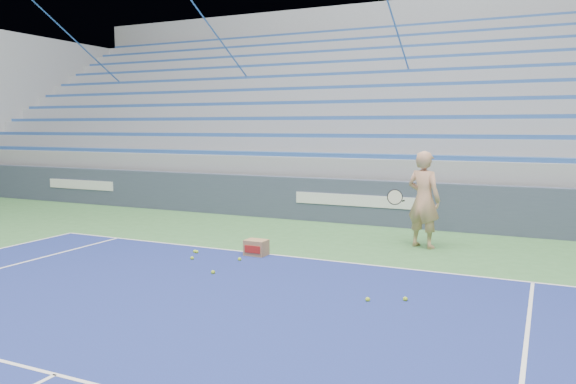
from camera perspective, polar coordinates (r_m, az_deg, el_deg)
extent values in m
cube|color=white|center=(10.45, 0.29, -6.57)|extent=(10.97, 0.05, 0.00)
cube|color=white|center=(6.15, -22.55, -16.75)|extent=(8.23, 0.05, 0.00)
cube|color=#3A4359|center=(14.03, 7.11, -0.99)|extent=(30.00, 0.30, 1.10)
cube|color=white|center=(18.70, -20.32, 0.71)|extent=(2.60, 0.02, 0.28)
cube|color=white|center=(13.87, 6.91, -0.86)|extent=(3.20, 0.02, 0.28)
cube|color=#92959A|center=(18.39, 11.46, 0.74)|extent=(30.00, 8.50, 1.10)
cube|color=#92959A|center=(18.32, 11.52, 3.23)|extent=(30.00, 8.50, 0.50)
cube|color=#2A529A|center=(14.57, 7.99, 3.65)|extent=(29.60, 0.42, 0.11)
cube|color=#92959A|center=(18.72, 11.86, 4.82)|extent=(30.00, 7.65, 0.50)
cube|color=#2A529A|center=(15.37, 8.95, 5.65)|extent=(29.60, 0.42, 0.11)
cube|color=#92959A|center=(19.12, 12.18, 6.35)|extent=(30.00, 6.80, 0.50)
cube|color=#2A529A|center=(16.19, 9.82, 7.45)|extent=(29.60, 0.42, 0.11)
cube|color=#92959A|center=(19.54, 12.50, 7.81)|extent=(30.00, 5.95, 0.50)
cube|color=#2A529A|center=(17.02, 10.61, 9.07)|extent=(29.60, 0.42, 0.11)
cube|color=#92959A|center=(19.97, 12.80, 9.21)|extent=(30.00, 5.10, 0.50)
cube|color=#2A529A|center=(17.88, 11.33, 10.54)|extent=(29.60, 0.42, 0.11)
cube|color=#92959A|center=(20.42, 13.10, 10.55)|extent=(30.00, 4.25, 0.50)
cube|color=#2A529A|center=(18.74, 11.99, 11.88)|extent=(29.60, 0.42, 0.11)
cube|color=#92959A|center=(20.87, 13.38, 11.83)|extent=(30.00, 3.40, 0.50)
cube|color=#2A529A|center=(19.62, 12.60, 13.09)|extent=(29.60, 0.42, 0.11)
cube|color=#92959A|center=(21.34, 13.65, 13.06)|extent=(30.00, 2.55, 0.50)
cube|color=#2A529A|center=(20.50, 13.16, 14.20)|extent=(29.60, 0.42, 0.11)
cube|color=#92959A|center=(21.82, 13.91, 14.23)|extent=(30.00, 1.70, 0.50)
cube|color=#2A529A|center=(21.40, 13.68, 15.21)|extent=(29.60, 0.42, 0.11)
cube|color=#92959A|center=(22.30, 14.17, 15.35)|extent=(30.00, 0.85, 0.50)
cube|color=#2A529A|center=(22.30, 14.17, 16.15)|extent=(29.60, 0.42, 0.11)
cube|color=#92959A|center=(26.32, -22.74, 7.55)|extent=(0.30, 8.80, 6.10)
cube|color=#92959A|center=(22.78, 14.36, 9.59)|extent=(31.00, 0.40, 7.30)
cylinder|color=#3268B0|center=(24.19, -17.77, 11.56)|extent=(0.05, 8.53, 5.04)
cylinder|color=#3268B0|center=(20.65, -5.10, 12.74)|extent=(0.05, 8.53, 5.04)
cylinder|color=#3268B0|center=(18.42, 11.76, 13.37)|extent=(0.05, 8.53, 5.04)
imported|color=tan|center=(11.46, 13.62, -0.74)|extent=(0.82, 0.68, 1.93)
cylinder|color=black|center=(11.29, 11.63, -0.88)|extent=(0.12, 0.27, 0.08)
cylinder|color=beige|center=(11.03, 10.80, -0.51)|extent=(0.29, 0.16, 0.28)
torus|color=black|center=(11.03, 10.80, -0.51)|extent=(0.31, 0.18, 0.30)
cube|color=#9E744C|center=(10.56, -3.24, -5.68)|extent=(0.41, 0.31, 0.30)
cube|color=#B21E19|center=(10.42, -3.65, -5.84)|extent=(0.32, 0.02, 0.14)
sphere|color=#A8D12A|center=(10.38, -9.72, -6.65)|extent=(0.07, 0.07, 0.07)
sphere|color=#A8D12A|center=(8.05, 11.83, -10.60)|extent=(0.07, 0.07, 0.07)
sphere|color=#A8D12A|center=(10.87, -9.26, -6.03)|extent=(0.07, 0.07, 0.07)
sphere|color=#A8D12A|center=(7.95, 8.10, -10.77)|extent=(0.07, 0.07, 0.07)
sphere|color=#A8D12A|center=(9.35, -7.62, -8.09)|extent=(0.07, 0.07, 0.07)
sphere|color=#A8D12A|center=(10.91, -9.45, -5.98)|extent=(0.07, 0.07, 0.07)
sphere|color=#A8D12A|center=(10.19, -4.94, -6.83)|extent=(0.07, 0.07, 0.07)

